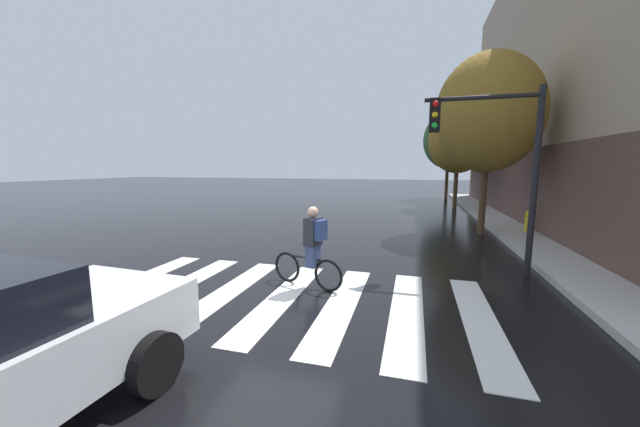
{
  "coord_description": "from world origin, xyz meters",
  "views": [
    {
      "loc": [
        2.62,
        -5.72,
        2.49
      ],
      "look_at": [
        0.5,
        1.85,
        1.38
      ],
      "focal_mm": 18.95,
      "sensor_mm": 36.0,
      "label": 1
    }
  ],
  "objects_px": {
    "traffic_light_near": "(496,149)",
    "street_tree_mid": "(458,140)",
    "fire_hydrant": "(528,221)",
    "cyclist": "(312,248)",
    "street_tree_far": "(449,140)",
    "street_tree_near": "(489,113)"
  },
  "relations": [
    {
      "from": "cyclist",
      "to": "street_tree_mid",
      "type": "relative_size",
      "value": 0.29
    },
    {
      "from": "cyclist",
      "to": "street_tree_near",
      "type": "height_order",
      "value": "street_tree_near"
    },
    {
      "from": "street_tree_mid",
      "to": "street_tree_far",
      "type": "height_order",
      "value": "street_tree_far"
    },
    {
      "from": "street_tree_near",
      "to": "street_tree_mid",
      "type": "distance_m",
      "value": 7.98
    },
    {
      "from": "traffic_light_near",
      "to": "street_tree_near",
      "type": "xyz_separation_m",
      "value": [
        0.7,
        4.97,
        1.48
      ]
    },
    {
      "from": "traffic_light_near",
      "to": "street_tree_mid",
      "type": "height_order",
      "value": "street_tree_mid"
    },
    {
      "from": "fire_hydrant",
      "to": "street_tree_mid",
      "type": "height_order",
      "value": "street_tree_mid"
    },
    {
      "from": "fire_hydrant",
      "to": "street_tree_mid",
      "type": "distance_m",
      "value": 8.66
    },
    {
      "from": "street_tree_near",
      "to": "street_tree_mid",
      "type": "height_order",
      "value": "street_tree_near"
    },
    {
      "from": "traffic_light_near",
      "to": "street_tree_far",
      "type": "relative_size",
      "value": 0.64
    },
    {
      "from": "traffic_light_near",
      "to": "street_tree_near",
      "type": "height_order",
      "value": "street_tree_near"
    },
    {
      "from": "traffic_light_near",
      "to": "street_tree_far",
      "type": "distance_m",
      "value": 19.11
    },
    {
      "from": "fire_hydrant",
      "to": "street_tree_far",
      "type": "relative_size",
      "value": 0.12
    },
    {
      "from": "traffic_light_near",
      "to": "street_tree_mid",
      "type": "bearing_deg",
      "value": 87.22
    },
    {
      "from": "cyclist",
      "to": "fire_hydrant",
      "type": "bearing_deg",
      "value": 50.3
    },
    {
      "from": "street_tree_near",
      "to": "fire_hydrant",
      "type": "bearing_deg",
      "value": 7.08
    },
    {
      "from": "cyclist",
      "to": "fire_hydrant",
      "type": "xyz_separation_m",
      "value": [
        5.98,
        7.2,
        -0.31
      ]
    },
    {
      "from": "street_tree_near",
      "to": "cyclist",
      "type": "bearing_deg",
      "value": -122.09
    },
    {
      "from": "street_tree_near",
      "to": "traffic_light_near",
      "type": "bearing_deg",
      "value": -98.05
    },
    {
      "from": "street_tree_mid",
      "to": "fire_hydrant",
      "type": "bearing_deg",
      "value": -77.93
    },
    {
      "from": "cyclist",
      "to": "fire_hydrant",
      "type": "distance_m",
      "value": 9.36
    },
    {
      "from": "traffic_light_near",
      "to": "fire_hydrant",
      "type": "xyz_separation_m",
      "value": [
        2.29,
        5.17,
        -2.33
      ]
    }
  ]
}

